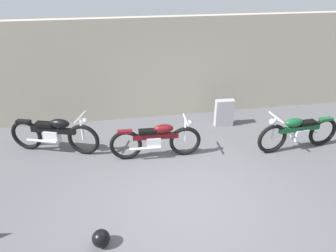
% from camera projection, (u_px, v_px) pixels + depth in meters
% --- Properties ---
extents(ground_plane, '(40.00, 40.00, 0.00)m').
position_uv_depth(ground_plane, '(187.00, 201.00, 5.84)').
color(ground_plane, '#56565B').
extents(building_wall, '(18.00, 0.30, 2.80)m').
position_uv_depth(building_wall, '(156.00, 69.00, 8.60)').
color(building_wall, '#B2A893').
rests_on(building_wall, ground_plane).
extents(stone_marker, '(0.51, 0.22, 0.76)m').
position_uv_depth(stone_marker, '(224.00, 113.00, 8.44)').
color(stone_marker, '#9E9EA3').
rests_on(stone_marker, ground_plane).
extents(helmet, '(0.29, 0.29, 0.29)m').
position_uv_depth(helmet, '(101.00, 238.00, 4.87)').
color(helmet, black).
rests_on(helmet, ground_plane).
extents(motorcycle_maroon, '(2.10, 0.59, 0.94)m').
position_uv_depth(motorcycle_maroon, '(157.00, 140.00, 6.99)').
color(motorcycle_maroon, black).
rests_on(motorcycle_maroon, ground_plane).
extents(motorcycle_black, '(2.11, 0.93, 0.99)m').
position_uv_depth(motorcycle_black, '(55.00, 134.00, 7.19)').
color(motorcycle_black, black).
rests_on(motorcycle_black, ground_plane).
extents(motorcycle_green, '(2.12, 0.59, 0.95)m').
position_uv_depth(motorcycle_green, '(298.00, 132.00, 7.30)').
color(motorcycle_green, black).
rests_on(motorcycle_green, ground_plane).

